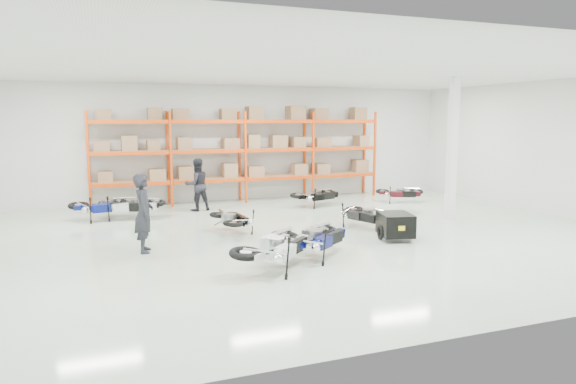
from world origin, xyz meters
name	(u,v)px	position (x,y,z in m)	size (l,w,h in m)	color
room	(306,154)	(0.00, 0.00, 2.25)	(18.00, 18.00, 18.00)	#B8CDBA
pallet_rack	(242,144)	(0.00, 6.45, 2.26)	(11.28, 0.98, 3.62)	#DA400B
structural_column	(452,149)	(5.20, 0.50, 2.25)	(0.25, 0.25, 4.50)	white
moto_blue_centre	(316,233)	(-0.64, -2.18, 0.58)	(0.85, 1.91, 1.17)	#070C47
moto_silver_left	(276,241)	(-1.80, -2.75, 0.62)	(0.90, 2.02, 1.24)	silver
moto_black_far_left	(232,216)	(-1.81, 1.04, 0.50)	(0.72, 1.63, 0.99)	black
moto_touring_right	(366,211)	(2.04, 0.28, 0.52)	(0.76, 1.71, 1.04)	black
trailer	(395,225)	(2.04, -1.32, 0.41)	(1.02, 1.75, 0.71)	black
moto_back_a	(106,202)	(-5.11, 4.34, 0.58)	(0.85, 1.91, 1.17)	navy
moto_back_b	(130,201)	(-4.39, 4.22, 0.57)	(0.83, 1.88, 1.15)	silver
moto_back_c	(317,192)	(2.23, 4.33, 0.53)	(0.76, 1.72, 1.05)	black
moto_back_d	(400,190)	(5.62, 4.03, 0.48)	(0.69, 1.56, 0.95)	#3E0C14
person_left	(144,213)	(-4.32, -0.28, 0.96)	(0.70, 0.46, 1.91)	black
person_back	(197,185)	(-2.07, 4.96, 0.92)	(0.89, 0.70, 1.84)	black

